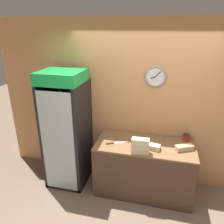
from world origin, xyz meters
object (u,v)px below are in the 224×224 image
at_px(beverage_cooler, 68,123).
at_px(chefs_knife, 114,143).
at_px(sandwich_flat_right, 153,147).
at_px(sandwich_stack_middle, 140,146).
at_px(sandwich_flat_left, 184,148).
at_px(condiment_jar, 186,137).
at_px(sandwich_stack_top, 140,141).
at_px(sandwich_stack_bottom, 140,151).

height_order(beverage_cooler, chefs_knife, beverage_cooler).
bearing_deg(sandwich_flat_right, sandwich_stack_middle, -138.21).
bearing_deg(sandwich_flat_left, sandwich_flat_right, -169.78).
bearing_deg(sandwich_flat_right, condiment_jar, 38.23).
height_order(beverage_cooler, condiment_jar, beverage_cooler).
bearing_deg(sandwich_stack_top, sandwich_stack_middle, 0.00).
bearing_deg(sandwich_stack_top, beverage_cooler, 165.76).
height_order(sandwich_stack_top, condiment_jar, sandwich_stack_top).
relative_size(sandwich_stack_bottom, condiment_jar, 2.38).
bearing_deg(sandwich_stack_middle, chefs_knife, 156.59).
bearing_deg(sandwich_flat_left, condiment_jar, 81.32).
distance_m(sandwich_stack_bottom, sandwich_stack_top, 0.15).
distance_m(sandwich_stack_middle, condiment_jar, 0.86).
distance_m(sandwich_stack_middle, sandwich_flat_right, 0.24).
bearing_deg(sandwich_flat_right, sandwich_stack_top, -138.21).
bearing_deg(chefs_knife, condiment_jar, 18.39).
bearing_deg(condiment_jar, sandwich_flat_right, -141.77).
bearing_deg(sandwich_stack_bottom, sandwich_flat_left, 20.59).
xyz_separation_m(sandwich_flat_left, sandwich_flat_right, (-0.45, -0.08, -0.00)).
relative_size(sandwich_flat_left, chefs_knife, 0.83).
xyz_separation_m(beverage_cooler, sandwich_flat_right, (1.41, -0.16, -0.15)).
xyz_separation_m(beverage_cooler, chefs_knife, (0.82, -0.13, -0.18)).
distance_m(beverage_cooler, sandwich_flat_left, 1.86).
distance_m(chefs_knife, condiment_jar, 1.14).
relative_size(chefs_knife, condiment_jar, 3.12).
bearing_deg(sandwich_flat_left, sandwich_stack_bottom, -159.41).
bearing_deg(sandwich_stack_middle, condiment_jar, 39.17).
height_order(beverage_cooler, sandwich_stack_middle, beverage_cooler).
distance_m(sandwich_stack_bottom, chefs_knife, 0.46).
relative_size(sandwich_stack_top, sandwich_flat_left, 0.90).
bearing_deg(chefs_knife, sandwich_stack_bottom, -23.41).
bearing_deg(sandwich_stack_middle, sandwich_flat_left, 20.59).
bearing_deg(beverage_cooler, condiment_jar, 6.81).
relative_size(sandwich_flat_left, sandwich_flat_right, 1.19).
bearing_deg(sandwich_flat_right, chefs_knife, 177.05).
bearing_deg(sandwich_stack_bottom, condiment_jar, 39.17).
height_order(sandwich_flat_left, chefs_knife, sandwich_flat_left).
height_order(sandwich_stack_top, sandwich_flat_right, sandwich_stack_top).
height_order(beverage_cooler, sandwich_flat_right, beverage_cooler).
distance_m(sandwich_stack_bottom, sandwich_flat_right, 0.23).
height_order(sandwich_stack_middle, chefs_knife, sandwich_stack_middle).
bearing_deg(sandwich_stack_top, sandwich_flat_right, 41.79).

